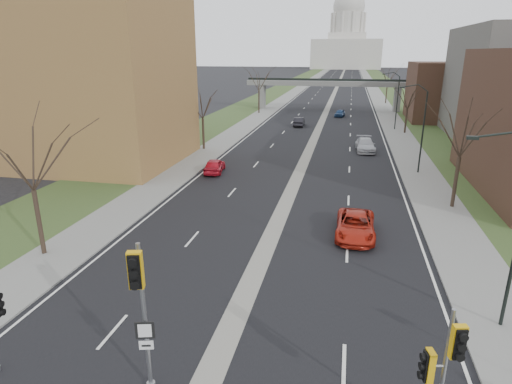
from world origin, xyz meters
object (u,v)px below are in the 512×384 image
(signal_pole_right, at_px, (443,362))
(car_left_near, at_px, (215,166))
(car_right_far, at_px, (340,113))
(car_left_far, at_px, (299,122))
(signal_pole_median, at_px, (140,296))
(car_right_mid, at_px, (365,145))
(car_right_near, at_px, (355,225))

(signal_pole_right, relative_size, car_left_near, 1.12)
(car_right_far, bearing_deg, car_left_far, -109.09)
(signal_pole_median, bearing_deg, car_right_mid, 63.70)
(car_left_near, bearing_deg, car_right_mid, -145.45)
(signal_pole_median, xyz_separation_m, car_left_far, (-1.51, 59.34, -3.32))
(signal_pole_median, bearing_deg, car_right_far, 71.43)
(car_left_near, height_order, car_left_far, same)
(signal_pole_right, height_order, car_left_near, signal_pole_right)
(car_left_near, height_order, car_right_far, car_left_near)
(car_right_far, bearing_deg, car_right_near, -79.76)
(signal_pole_median, distance_m, car_right_mid, 43.38)
(car_right_mid, bearing_deg, car_left_near, -141.87)
(car_left_near, relative_size, car_right_mid, 0.79)
(car_left_near, bearing_deg, car_right_far, -111.60)
(car_left_near, height_order, car_right_mid, car_right_mid)
(car_left_far, bearing_deg, signal_pole_right, 99.88)
(car_right_far, bearing_deg, signal_pole_median, -86.15)
(signal_pole_median, bearing_deg, signal_pole_right, -15.41)
(car_left_near, bearing_deg, signal_pole_median, 96.14)
(car_left_near, distance_m, car_right_near, 19.16)
(signal_pole_right, height_order, car_right_far, signal_pole_right)
(car_left_far, relative_size, car_right_near, 0.82)
(car_right_near, bearing_deg, car_right_far, 93.28)
(signal_pole_median, xyz_separation_m, car_right_mid, (8.64, 42.38, -3.26))
(car_left_far, distance_m, car_right_far, 13.95)
(car_left_near, relative_size, car_left_far, 0.97)
(signal_pole_median, height_order, signal_pole_right, signal_pole_median)
(car_left_far, bearing_deg, car_right_near, 100.82)
(car_right_near, bearing_deg, signal_pole_right, -81.41)
(signal_pole_median, xyz_separation_m, car_left_near, (-6.62, 28.99, -3.32))
(car_right_mid, height_order, car_right_far, car_right_mid)
(car_left_near, xyz_separation_m, car_left_far, (5.10, 30.35, -0.00))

